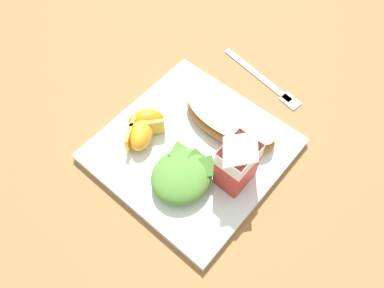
{
  "coord_description": "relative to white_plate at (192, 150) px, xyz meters",
  "views": [
    {
      "loc": [
        0.24,
        0.21,
        0.55
      ],
      "look_at": [
        0.0,
        0.0,
        0.03
      ],
      "focal_mm": 35.33,
      "sensor_mm": 36.0,
      "label": 1
    }
  ],
  "objects": [
    {
      "name": "milk_carton",
      "position": [
        -0.0,
        0.09,
        0.07
      ],
      "size": [
        0.06,
        0.04,
        0.11
      ],
      "color": "#B7332D",
      "rests_on": "white_plate"
    },
    {
      "name": "ground",
      "position": [
        0.0,
        0.0,
        -0.01
      ],
      "size": [
        3.0,
        3.0,
        0.0
      ],
      "primitive_type": "plane",
      "color": "olive"
    },
    {
      "name": "cheesy_pizza_bread",
      "position": [
        -0.07,
        0.02,
        0.03
      ],
      "size": [
        0.09,
        0.18,
        0.04
      ],
      "color": "#A87038",
      "rests_on": "white_plate"
    },
    {
      "name": "orange_wedge_middle",
      "position": [
        0.05,
        -0.07,
        0.03
      ],
      "size": [
        0.07,
        0.06,
        0.04
      ],
      "color": "orange",
      "rests_on": "white_plate"
    },
    {
      "name": "green_salad_pile",
      "position": [
        0.06,
        0.03,
        0.03
      ],
      "size": [
        0.1,
        0.09,
        0.04
      ],
      "color": "#4C8433",
      "rests_on": "white_plate"
    },
    {
      "name": "white_plate",
      "position": [
        0.0,
        0.0,
        0.0
      ],
      "size": [
        0.28,
        0.28,
        0.02
      ],
      "primitive_type": "cube",
      "color": "silver",
      "rests_on": "ground"
    },
    {
      "name": "orange_wedge_front",
      "position": [
        0.02,
        -0.08,
        0.03
      ],
      "size": [
        0.07,
        0.07,
        0.04
      ],
      "color": "orange",
      "rests_on": "white_plate"
    },
    {
      "name": "metal_fork",
      "position": [
        -0.21,
        0.01,
        -0.01
      ],
      "size": [
        0.05,
        0.19,
        0.01
      ],
      "color": "silver",
      "rests_on": "ground"
    }
  ]
}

